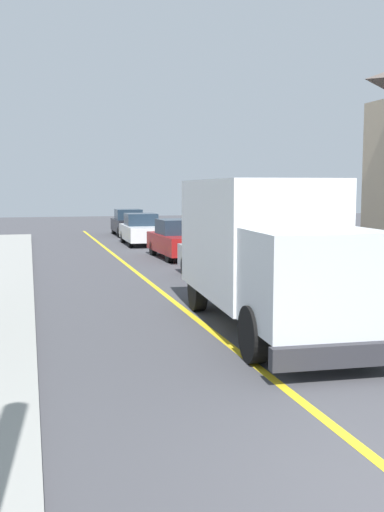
% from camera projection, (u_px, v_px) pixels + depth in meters
% --- Properties ---
extents(centre_line_yellow, '(0.16, 56.00, 0.01)m').
position_uv_depth(centre_line_yellow, '(180.00, 306.00, 15.26)').
color(centre_line_yellow, gold).
rests_on(centre_line_yellow, ground).
extents(box_truck, '(2.81, 7.31, 3.20)m').
position_uv_depth(box_truck, '(265.00, 246.00, 12.89)').
color(box_truck, white).
rests_on(box_truck, ground).
extents(parked_car_near, '(1.85, 4.42, 1.67)m').
position_uv_depth(parked_car_near, '(219.00, 256.00, 19.68)').
color(parked_car_near, '#B7B7BC').
rests_on(parked_car_near, ground).
extents(parked_car_mid, '(1.95, 4.46, 1.67)m').
position_uv_depth(parked_car_mid, '(178.00, 240.00, 25.78)').
color(parked_car_mid, maroon).
rests_on(parked_car_mid, ground).
extents(parked_car_far, '(1.87, 4.43, 1.67)m').
position_uv_depth(parked_car_far, '(141.00, 230.00, 31.91)').
color(parked_car_far, silver).
rests_on(parked_car_far, ground).
extents(parked_car_furthest, '(1.86, 4.42, 1.67)m').
position_uv_depth(parked_car_furthest, '(129.00, 223.00, 38.21)').
color(parked_car_furthest, black).
rests_on(parked_car_furthest, ground).
extents(stop_sign, '(0.80, 0.10, 2.65)m').
position_uv_depth(stop_sign, '(329.00, 229.00, 16.96)').
color(stop_sign, gray).
rests_on(stop_sign, ground).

